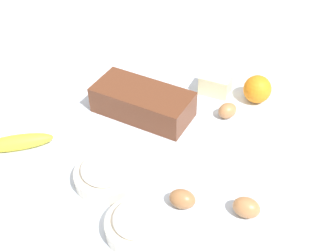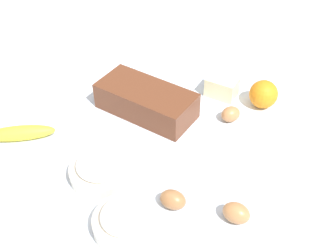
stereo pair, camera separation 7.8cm
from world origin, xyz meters
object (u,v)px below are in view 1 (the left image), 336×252
at_px(orange_fruit, 257,89).
at_px(egg_near_butter, 227,111).
at_px(banana, 16,143).
at_px(egg_loose, 182,199).
at_px(flour_bowl, 138,223).
at_px(butter_block, 216,84).
at_px(loaf_pan, 143,102).
at_px(sugar_bowl, 106,173).
at_px(egg_beside_bowl, 246,207).

relative_size(orange_fruit, egg_near_butter, 1.49).
bearing_deg(banana, egg_loose, -164.81).
distance_m(flour_bowl, butter_block, 0.55).
distance_m(loaf_pan, flour_bowl, 0.41).
relative_size(loaf_pan, sugar_bowl, 1.93).
distance_m(loaf_pan, egg_beside_bowl, 0.44).
relative_size(egg_beside_bowl, egg_loose, 1.01).
relative_size(loaf_pan, flour_bowl, 2.08).
bearing_deg(egg_beside_bowl, butter_block, -47.30).
height_order(loaf_pan, egg_loose, loaf_pan).
xyz_separation_m(banana, butter_block, (-0.27, -0.53, 0.01)).
xyz_separation_m(loaf_pan, orange_fruit, (-0.22, -0.26, -0.00)).
bearing_deg(banana, egg_beside_bowl, -161.57).
xyz_separation_m(orange_fruit, egg_near_butter, (0.03, 0.12, -0.02)).
distance_m(sugar_bowl, egg_beside_bowl, 0.34).
distance_m(banana, orange_fruit, 0.69).
distance_m(flour_bowl, egg_loose, 0.12).
bearing_deg(orange_fruit, butter_block, 20.14).
xyz_separation_m(egg_near_butter, egg_loose, (-0.09, 0.33, 0.00)).
height_order(banana, butter_block, butter_block).
xyz_separation_m(butter_block, egg_loose, (-0.19, 0.41, -0.01)).
bearing_deg(butter_block, egg_near_butter, 140.76).
distance_m(orange_fruit, butter_block, 0.13).
relative_size(banana, orange_fruit, 2.29).
relative_size(flour_bowl, banana, 0.76).
relative_size(egg_near_butter, egg_beside_bowl, 0.89).
bearing_deg(orange_fruit, banana, 56.31).
height_order(banana, orange_fruit, orange_fruit).
height_order(flour_bowl, egg_beside_bowl, flour_bowl).
relative_size(loaf_pan, egg_beside_bowl, 4.81).
distance_m(flour_bowl, sugar_bowl, 0.17).
distance_m(banana, butter_block, 0.59).
distance_m(loaf_pan, egg_near_butter, 0.24).
bearing_deg(egg_loose, orange_fruit, -81.37).
bearing_deg(banana, orange_fruit, -123.69).
xyz_separation_m(loaf_pan, sugar_bowl, (-0.10, 0.25, -0.01)).
distance_m(sugar_bowl, egg_near_butter, 0.40).
bearing_deg(loaf_pan, banana, 51.90).
xyz_separation_m(loaf_pan, banana, (0.16, 0.32, -0.02)).
distance_m(loaf_pan, egg_loose, 0.35).
xyz_separation_m(egg_beside_bowl, egg_loose, (0.13, 0.07, -0.00)).
relative_size(sugar_bowl, egg_beside_bowl, 2.50).
bearing_deg(loaf_pan, egg_beside_bowl, 152.13).
relative_size(banana, egg_beside_bowl, 3.05).
relative_size(flour_bowl, orange_fruit, 1.74).
bearing_deg(sugar_bowl, loaf_pan, -67.31).
xyz_separation_m(sugar_bowl, egg_loose, (-0.19, -0.06, -0.01)).
bearing_deg(banana, flour_bowl, -179.01).
height_order(banana, egg_near_butter, egg_near_butter).
bearing_deg(butter_block, egg_beside_bowl, 132.70).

